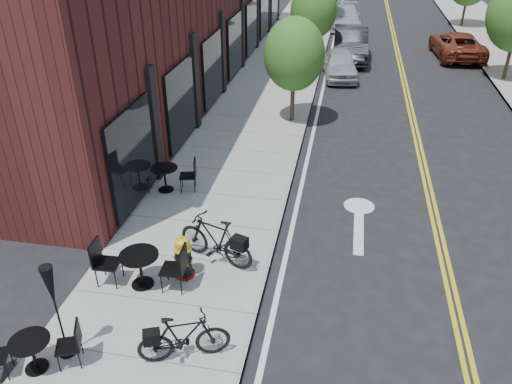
# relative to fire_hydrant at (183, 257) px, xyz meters

# --- Properties ---
(ground) EXTENTS (120.00, 120.00, 0.00)m
(ground) POSITION_rel_fire_hydrant_xyz_m (1.80, 0.59, -0.61)
(ground) COLOR black
(ground) RESTS_ON ground
(sidewalk_near) EXTENTS (4.00, 70.00, 0.12)m
(sidewalk_near) POSITION_rel_fire_hydrant_xyz_m (-0.20, 10.59, -0.55)
(sidewalk_near) COLOR #9E9B93
(sidewalk_near) RESTS_ON ground
(building_near) EXTENTS (5.00, 28.00, 7.00)m
(building_near) POSITION_rel_fire_hydrant_xyz_m (-4.70, 14.59, 2.89)
(building_near) COLOR #431615
(building_near) RESTS_ON ground
(tree_near_a) EXTENTS (2.20, 2.20, 3.81)m
(tree_near_a) POSITION_rel_fire_hydrant_xyz_m (1.20, 9.59, 1.99)
(tree_near_a) COLOR #382B1E
(tree_near_a) RESTS_ON sidewalk_near
(tree_near_b) EXTENTS (2.30, 2.30, 3.98)m
(tree_near_b) POSITION_rel_fire_hydrant_xyz_m (1.20, 17.59, 2.10)
(tree_near_b) COLOR #382B1E
(tree_near_b) RESTS_ON sidewalk_near
(fire_hydrant) EXTENTS (0.46, 0.46, 1.03)m
(fire_hydrant) POSITION_rel_fire_hydrant_xyz_m (0.00, 0.00, 0.00)
(fire_hydrant) COLOR maroon
(fire_hydrant) RESTS_ON sidewalk_near
(bicycle_left) EXTENTS (2.01, 1.16, 1.16)m
(bicycle_left) POSITION_rel_fire_hydrant_xyz_m (0.56, 0.64, 0.09)
(bicycle_left) COLOR black
(bicycle_left) RESTS_ON sidewalk_near
(bicycle_right) EXTENTS (1.72, 1.05, 1.00)m
(bicycle_right) POSITION_rel_fire_hydrant_xyz_m (0.73, -2.24, 0.01)
(bicycle_right) COLOR black
(bicycle_right) RESTS_ON sidewalk_near
(bistro_set_a) EXTENTS (1.65, 1.01, 0.88)m
(bistro_set_a) POSITION_rel_fire_hydrant_xyz_m (-1.80, -2.96, -0.05)
(bistro_set_a) COLOR black
(bistro_set_a) RESTS_ON sidewalk_near
(bistro_set_b) EXTENTS (1.95, 0.88, 1.05)m
(bistro_set_b) POSITION_rel_fire_hydrant_xyz_m (-0.80, -0.48, 0.04)
(bistro_set_b) COLOR black
(bistro_set_b) RESTS_ON sidewalk_near
(bistro_set_c) EXTENTS (1.80, 0.91, 0.95)m
(bistro_set_c) POSITION_rel_fire_hydrant_xyz_m (-1.69, 3.54, -0.01)
(bistro_set_c) COLOR black
(bistro_set_c) RESTS_ON sidewalk_near
(patio_umbrella) EXTENTS (0.32, 0.32, 1.99)m
(patio_umbrella) POSITION_rel_fire_hydrant_xyz_m (-1.44, -2.53, 0.94)
(patio_umbrella) COLOR black
(patio_umbrella) RESTS_ON sidewalk_near
(parked_car_a) EXTENTS (2.01, 3.95, 1.29)m
(parked_car_a) POSITION_rel_fire_hydrant_xyz_m (2.74, 15.75, 0.03)
(parked_car_a) COLOR #A8ACB0
(parked_car_a) RESTS_ON ground
(parked_car_b) EXTENTS (1.93, 5.05, 1.64)m
(parked_car_b) POSITION_rel_fire_hydrant_xyz_m (3.13, 19.09, 0.21)
(parked_car_b) COLOR black
(parked_car_b) RESTS_ON ground
(parked_car_c) EXTENTS (2.17, 4.90, 1.40)m
(parked_car_c) POSITION_rel_fire_hydrant_xyz_m (2.63, 26.93, 0.09)
(parked_car_c) COLOR #B2B2B7
(parked_car_c) RESTS_ON ground
(parked_car_far) EXTENTS (2.60, 5.03, 1.36)m
(parked_car_far) POSITION_rel_fire_hydrant_xyz_m (8.80, 20.52, 0.07)
(parked_car_far) COLOR maroon
(parked_car_far) RESTS_ON ground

